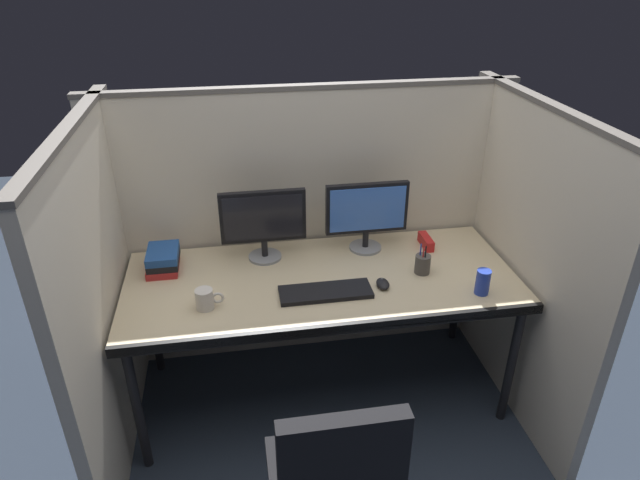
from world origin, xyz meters
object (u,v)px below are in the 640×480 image
(monitor_left, at_px, (263,221))
(pen_cup, at_px, (423,264))
(keyboard_main, at_px, (326,292))
(soda_can, at_px, (483,282))
(coffee_mug, at_px, (205,299))
(red_stapler, at_px, (426,242))
(monitor_right, at_px, (367,212))
(computer_mouse, at_px, (383,284))
(book_stack, at_px, (163,260))
(desk, at_px, (322,287))

(monitor_left, height_order, pen_cup, monitor_left)
(keyboard_main, xyz_separation_m, soda_can, (0.72, -0.11, 0.05))
(coffee_mug, distance_m, red_stapler, 1.22)
(monitor_right, bearing_deg, monitor_left, -178.80)
(monitor_right, bearing_deg, pen_cup, -52.33)
(keyboard_main, relative_size, computer_mouse, 4.48)
(book_stack, bearing_deg, coffee_mug, -60.51)
(desk, distance_m, keyboard_main, 0.15)
(keyboard_main, distance_m, coffee_mug, 0.55)
(computer_mouse, bearing_deg, monitor_right, 88.99)
(pen_cup, bearing_deg, monitor_left, 160.15)
(monitor_right, bearing_deg, soda_can, -49.45)
(pen_cup, bearing_deg, coffee_mug, -172.87)
(keyboard_main, xyz_separation_m, book_stack, (-0.76, 0.35, 0.04))
(desk, height_order, computer_mouse, computer_mouse)
(monitor_left, distance_m, keyboard_main, 0.50)
(soda_can, bearing_deg, red_stapler, 102.34)
(monitor_left, distance_m, red_stapler, 0.88)
(book_stack, relative_size, pen_cup, 1.36)
(monitor_left, bearing_deg, computer_mouse, -34.72)
(monitor_right, xyz_separation_m, keyboard_main, (-0.29, -0.39, -0.20))
(book_stack, bearing_deg, monitor_right, 2.22)
(monitor_left, distance_m, monitor_right, 0.54)
(pen_cup, bearing_deg, red_stapler, 67.16)
(keyboard_main, bearing_deg, red_stapler, 30.91)
(red_stapler, bearing_deg, coffee_mug, -161.46)
(red_stapler, bearing_deg, monitor_right, 175.37)
(monitor_left, bearing_deg, pen_cup, -19.85)
(coffee_mug, distance_m, pen_cup, 1.06)
(computer_mouse, height_order, soda_can, soda_can)
(monitor_left, xyz_separation_m, monitor_right, (0.54, 0.01, 0.00))
(monitor_right, distance_m, book_stack, 1.06)
(monitor_right, relative_size, red_stapler, 2.87)
(monitor_right, bearing_deg, book_stack, -177.78)
(monitor_left, height_order, red_stapler, monitor_left)
(desk, xyz_separation_m, computer_mouse, (0.27, -0.12, 0.07))
(coffee_mug, bearing_deg, computer_mouse, 2.57)
(monitor_right, height_order, red_stapler, monitor_right)
(monitor_right, bearing_deg, red_stapler, -4.63)
(monitor_right, xyz_separation_m, computer_mouse, (-0.01, -0.38, -0.20))
(soda_can, distance_m, pen_cup, 0.31)
(monitor_left, relative_size, soda_can, 3.52)
(desk, xyz_separation_m, coffee_mug, (-0.55, -0.16, 0.10))
(red_stapler, bearing_deg, keyboard_main, -149.09)
(pen_cup, bearing_deg, desk, 177.01)
(desk, height_order, soda_can, soda_can)
(monitor_left, relative_size, red_stapler, 2.87)
(keyboard_main, xyz_separation_m, computer_mouse, (0.28, 0.02, 0.01))
(keyboard_main, xyz_separation_m, pen_cup, (0.50, 0.11, 0.04))
(desk, relative_size, keyboard_main, 4.42)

